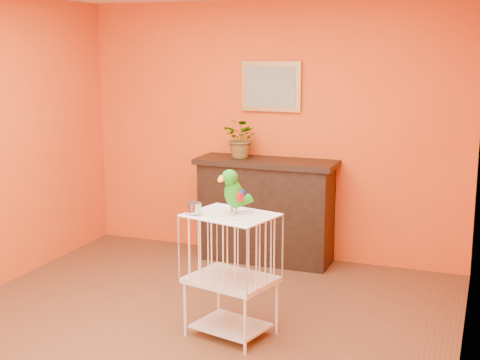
% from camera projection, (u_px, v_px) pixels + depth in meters
% --- Properties ---
extents(ground, '(4.50, 4.50, 0.00)m').
position_uv_depth(ground, '(176.00, 338.00, 4.99)').
color(ground, brown).
rests_on(ground, ground).
extents(room_shell, '(4.50, 4.50, 4.50)m').
position_uv_depth(room_shell, '(172.00, 127.00, 4.68)').
color(room_shell, '#E75515').
rests_on(room_shell, ground).
extents(console_cabinet, '(1.40, 0.50, 1.04)m').
position_uv_depth(console_cabinet, '(266.00, 210.00, 6.72)').
color(console_cabinet, black).
rests_on(console_cabinet, ground).
extents(potted_plant, '(0.48, 0.50, 0.31)m').
position_uv_depth(potted_plant, '(244.00, 142.00, 6.72)').
color(potted_plant, '#26722D').
rests_on(potted_plant, console_cabinet).
extents(framed_picture, '(0.62, 0.04, 0.50)m').
position_uv_depth(framed_picture, '(271.00, 86.00, 6.68)').
color(framed_picture, '#A5783B').
rests_on(framed_picture, room_shell).
extents(birdcage, '(0.70, 0.60, 0.94)m').
position_uv_depth(birdcage, '(231.00, 273.00, 4.95)').
color(birdcage, white).
rests_on(birdcage, ground).
extents(feed_cup, '(0.11, 0.11, 0.08)m').
position_uv_depth(feed_cup, '(194.00, 208.00, 4.87)').
color(feed_cup, silver).
rests_on(feed_cup, birdcage).
extents(parrot, '(0.22, 0.28, 0.33)m').
position_uv_depth(parrot, '(234.00, 191.00, 4.86)').
color(parrot, '#59544C').
rests_on(parrot, birdcage).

